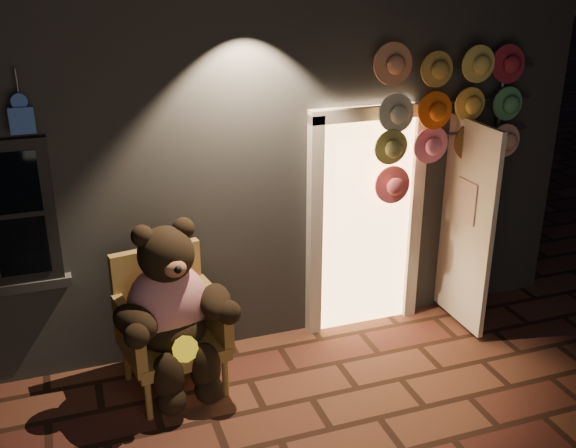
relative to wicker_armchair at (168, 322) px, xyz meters
name	(u,v)px	position (x,y,z in m)	size (l,w,h in m)	color
ground	(281,441)	(0.63, -1.05, -0.59)	(60.00, 60.00, 0.00)	brown
shop_building	(171,110)	(0.63, 2.93, 1.15)	(7.30, 5.95, 3.51)	slate
wicker_armchair	(168,322)	(0.00, 0.00, 0.00)	(0.91, 0.84, 1.18)	olive
teddy_bear	(172,310)	(0.02, -0.15, 0.19)	(1.06, 0.89, 1.47)	#AE1222
hat_rack	(451,113)	(2.71, 0.22, 1.53)	(1.65, 0.22, 2.70)	#59595E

